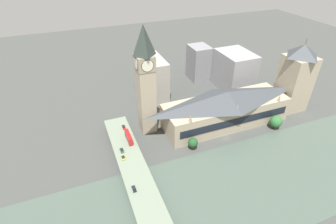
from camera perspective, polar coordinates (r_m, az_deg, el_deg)
The scene contains 16 objects.
ground_plane at distance 181.84m, azimuth 12.62°, elevation -5.65°, with size 600.00×600.00×0.00m, color #424442.
river_water at distance 160.75m, azimuth 20.01°, elevation -13.47°, with size 64.37×360.00×0.30m, color #47564C.
parliament_hall at distance 189.37m, azimuth 12.47°, elevation 0.88°, with size 27.80×89.70×25.74m.
clock_tower at distance 165.74m, azimuth -4.88°, elevation 7.03°, with size 11.41×11.41×73.22m.
victoria_tower at distance 219.18m, azimuth 26.00°, elevation 6.69°, with size 19.54×19.54×55.31m.
road_bridge at distance 132.76m, azimuth -3.93°, elevation -20.69°, with size 160.75×15.12×6.07m.
double_decker_bus_rear at distance 166.54m, azimuth -8.57°, elevation -5.40°, with size 11.95×2.53×5.06m.
car_northbound_lead at distance 178.88m, azimuth -9.61°, elevation -3.23°, with size 4.77×1.89×1.46m.
car_northbound_mid at distance 156.14m, azimuth -9.74°, elevation -9.72°, with size 4.14×1.79×1.37m.
car_northbound_tail at distance 160.83m, azimuth -10.02°, elevation -8.21°, with size 4.35×1.92×1.42m.
car_southbound_lead at distance 139.29m, azimuth -7.40°, elevation -16.24°, with size 4.03×1.74×1.47m.
city_block_west at distance 239.40m, azimuth 14.25°, elevation 8.77°, with size 33.59×25.56×32.34m.
city_block_center at distance 217.76m, azimuth -3.68°, elevation 7.38°, with size 33.81×20.20×33.41m.
city_block_east at distance 250.81m, azimuth 6.70°, elevation 10.63°, with size 20.34×17.15×31.49m.
tree_embankment_near at distance 197.96m, azimuth 22.44°, elevation -1.92°, with size 8.54×8.54×10.21m.
tree_embankment_mid at distance 166.45m, azimuth 5.45°, elevation -6.66°, with size 6.20×6.20×8.60m.
Camera 1 is at (-113.24, 86.98, 112.58)m, focal length 28.00 mm.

